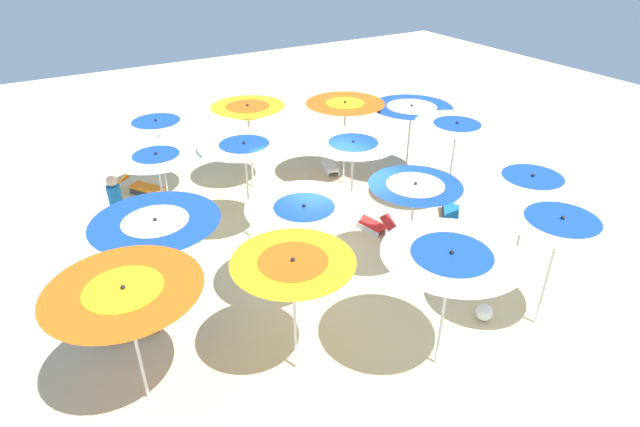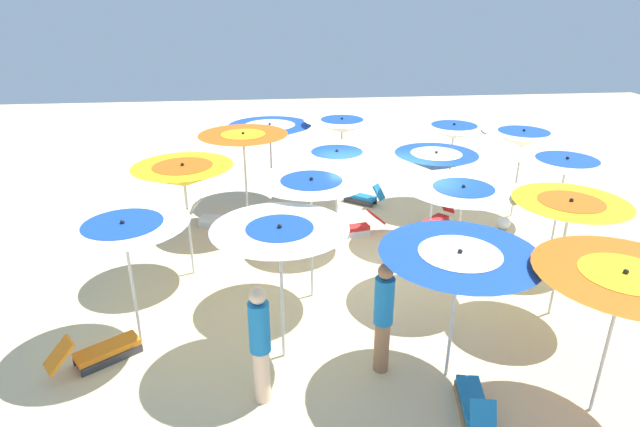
{
  "view_description": "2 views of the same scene",
  "coord_description": "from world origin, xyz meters",
  "views": [
    {
      "loc": [
        8.54,
        -5.29,
        6.83
      ],
      "look_at": [
        -0.11,
        -0.18,
        1.07
      ],
      "focal_mm": 29.36,
      "sensor_mm": 36.0,
      "label": 1
    },
    {
      "loc": [
        -2.39,
        -10.04,
        5.5
      ],
      "look_at": [
        -1.43,
        -0.83,
        1.58
      ],
      "focal_mm": 29.26,
      "sensor_mm": 36.0,
      "label": 2
    }
  ],
  "objects": [
    {
      "name": "lounger_4",
      "position": [
        -3.88,
        2.38,
        0.22
      ],
      "size": [
        1.2,
        0.66,
        0.67
      ],
      "rotation": [
        0.0,
        0.0,
        6.0
      ],
      "color": "silver",
      "rests_on": "ground"
    },
    {
      "name": "beach_umbrella_14",
      "position": [
        -2.26,
        -3.03,
        2.11
      ],
      "size": [
        2.07,
        2.07,
        2.38
      ],
      "color": "silver",
      "rests_on": "ground"
    },
    {
      "name": "ground",
      "position": [
        0.0,
        0.0,
        -0.02
      ],
      "size": [
        39.04,
        39.04,
        0.04
      ],
      "primitive_type": "cube",
      "color": "beige"
    },
    {
      "name": "beach_umbrella_11",
      "position": [
        -4.06,
        -0.08,
        2.19
      ],
      "size": [
        1.97,
        1.97,
        2.45
      ],
      "color": "silver",
      "rests_on": "ground"
    },
    {
      "name": "beach_umbrella_12",
      "position": [
        2.06,
        -4.7,
        2.07
      ],
      "size": [
        2.27,
        2.27,
        2.29
      ],
      "color": "silver",
      "rests_on": "ground"
    },
    {
      "name": "beach_umbrella_15",
      "position": [
        -4.68,
        -2.39,
        2.03
      ],
      "size": [
        2.07,
        2.07,
        2.27
      ],
      "color": "silver",
      "rests_on": "ground"
    },
    {
      "name": "lounger_5",
      "position": [
        1.84,
        1.73,
        0.22
      ],
      "size": [
        1.06,
        0.97,
        0.7
      ],
      "rotation": [
        0.0,
        0.0,
        3.85
      ],
      "color": "#333338",
      "rests_on": "ground"
    },
    {
      "name": "beach_umbrella_3",
      "position": [
        -2.3,
        4.09,
        1.99
      ],
      "size": [
        2.29,
        2.29,
        2.24
      ],
      "color": "silver",
      "rests_on": "ground"
    },
    {
      "name": "lounger_3",
      "position": [
        -5.2,
        -2.88,
        0.21
      ],
      "size": [
        1.38,
        1.12,
        0.63
      ],
      "rotation": [
        0.0,
        0.0,
        6.89
      ],
      "color": "#333338",
      "rests_on": "ground"
    },
    {
      "name": "beachgoer_0",
      "position": [
        -2.6,
        -4.0,
        1.0
      ],
      "size": [
        0.3,
        0.3,
        1.89
      ],
      "rotation": [
        0.0,
        0.0,
        0.67
      ],
      "color": "beige",
      "rests_on": "ground"
    },
    {
      "name": "beach_umbrella_9",
      "position": [
        1.2,
        -1.29,
        2.02
      ],
      "size": [
        2.19,
        2.19,
        2.24
      ],
      "color": "silver",
      "rests_on": "ground"
    },
    {
      "name": "lounger_2",
      "position": [
        0.25,
        3.48,
        0.2
      ],
      "size": [
        1.11,
        0.98,
        0.64
      ],
      "rotation": [
        0.0,
        0.0,
        8.75
      ],
      "color": "#333338",
      "rests_on": "ground"
    },
    {
      "name": "lounger_1",
      "position": [
        0.35,
        -4.62,
        0.2
      ],
      "size": [
        0.56,
        1.22,
        0.63
      ],
      "rotation": [
        0.0,
        0.0,
        7.67
      ],
      "color": "olive",
      "rests_on": "ground"
    },
    {
      "name": "beach_umbrella_0",
      "position": [
        4.04,
        2.19,
        2.12
      ],
      "size": [
        2.06,
        2.06,
        2.37
      ],
      "color": "silver",
      "rests_on": "ground"
    },
    {
      "name": "beach_umbrella_5",
      "position": [
        1.45,
        1.13,
        1.92
      ],
      "size": [
        1.9,
        1.9,
        2.18
      ],
      "color": "silver",
      "rests_on": "ground"
    },
    {
      "name": "lounger_0",
      "position": [
        -0.29,
        1.45,
        0.21
      ],
      "size": [
        1.3,
        0.57,
        0.61
      ],
      "rotation": [
        0.0,
        0.0,
        3.37
      ],
      "color": "silver",
      "rests_on": "ground"
    },
    {
      "name": "beach_umbrella_10",
      "position": [
        -1.63,
        -1.23,
        2.21
      ],
      "size": [
        2.07,
        2.07,
        2.47
      ],
      "color": "silver",
      "rests_on": "ground"
    },
    {
      "name": "beach_umbrella_2",
      "position": [
        -0.33,
        3.91,
        2.15
      ],
      "size": [
        2.11,
        2.11,
        2.39
      ],
      "color": "silver",
      "rests_on": "ground"
    },
    {
      "name": "beach_umbrella_7",
      "position": [
        -2.96,
        2.3,
        2.24
      ],
      "size": [
        2.15,
        2.15,
        2.45
      ],
      "color": "silver",
      "rests_on": "ground"
    },
    {
      "name": "beach_umbrella_4",
      "position": [
        3.85,
        -0.16,
        2.14
      ],
      "size": [
        2.21,
        2.21,
        2.36
      ],
      "color": "silver",
      "rests_on": "ground"
    },
    {
      "name": "beach_umbrella_8",
      "position": [
        2.71,
        -2.32,
        2.08
      ],
      "size": [
        1.94,
        1.94,
        2.31
      ],
      "color": "silver",
      "rests_on": "ground"
    },
    {
      "name": "beach_umbrella_1",
      "position": [
        2.58,
        3.19,
        2.1
      ],
      "size": [
        2.22,
        2.22,
        2.33
      ],
      "color": "silver",
      "rests_on": "ground"
    },
    {
      "name": "beach_umbrella_6",
      "position": [
        -0.84,
        1.16,
        2.03
      ],
      "size": [
        2.16,
        2.16,
        2.29
      ],
      "color": "silver",
      "rests_on": "ground"
    },
    {
      "name": "beach_ball",
      "position": [
        3.46,
        1.39,
        0.17
      ],
      "size": [
        0.33,
        0.33,
        0.33
      ],
      "primitive_type": "sphere",
      "color": "white",
      "rests_on": "ground"
    },
    {
      "name": "beach_umbrella_13",
      "position": [
        0.24,
        -3.76,
        1.93
      ],
      "size": [
        2.29,
        2.29,
        2.2
      ],
      "color": "silver",
      "rests_on": "ground"
    },
    {
      "name": "beachgoer_1",
      "position": [
        -0.75,
        -3.52,
        1.0
      ],
      "size": [
        0.3,
        0.3,
        1.88
      ],
      "rotation": [
        0.0,
        0.0,
        3.27
      ],
      "color": "#A3704C",
      "rests_on": "ground"
    }
  ]
}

